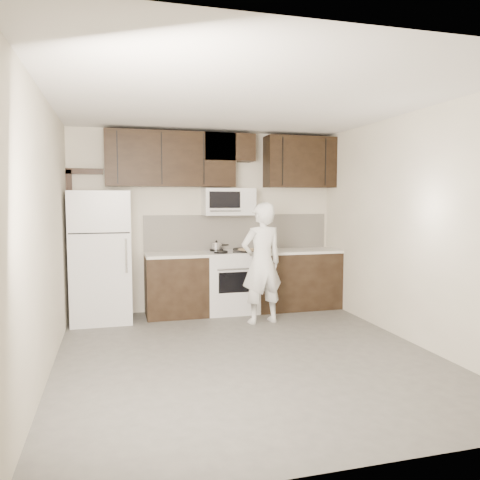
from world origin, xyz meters
name	(u,v)px	position (x,y,z in m)	size (l,w,h in m)	color
floor	(247,355)	(0.00, 0.00, 0.00)	(4.50, 4.50, 0.00)	#504E4B
back_wall	(206,221)	(0.00, 2.25, 1.35)	(4.00, 4.00, 0.00)	#BCB49F
ceiling	(247,102)	(0.00, 0.00, 2.70)	(4.50, 4.50, 0.00)	white
counter_run	(250,281)	(0.60, 1.94, 0.46)	(2.95, 0.64, 0.91)	black
stove	(230,281)	(0.30, 1.94, 0.46)	(0.76, 0.66, 0.94)	silver
backsplash	(238,232)	(0.50, 2.24, 1.18)	(2.90, 0.02, 0.54)	silver
upper_cabinets	(222,159)	(0.21, 2.08, 2.28)	(3.48, 0.35, 0.78)	black
microwave	(228,202)	(0.30, 2.06, 1.65)	(0.76, 0.42, 0.40)	silver
refrigerator	(101,257)	(-1.55, 1.89, 0.90)	(0.80, 0.76, 1.80)	silver
door_trim	(73,230)	(-1.92, 2.21, 1.25)	(0.50, 0.08, 2.12)	black
saucepan	(217,247)	(0.12, 2.09, 0.98)	(0.29, 0.17, 0.16)	silver
baking_tray	(248,251)	(0.54, 1.85, 0.92)	(0.42, 0.32, 0.02)	black
pizza	(248,250)	(0.54, 1.85, 0.94)	(0.29, 0.29, 0.02)	beige
person	(262,263)	(0.56, 1.23, 0.82)	(0.60, 0.39, 1.65)	white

